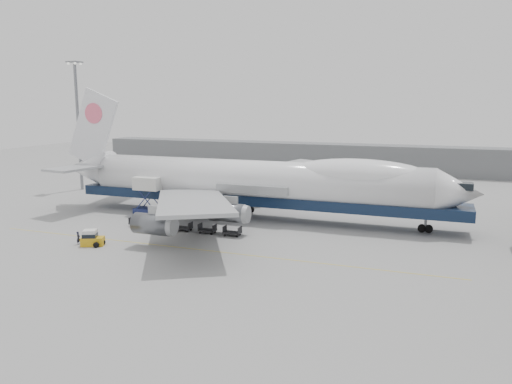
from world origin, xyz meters
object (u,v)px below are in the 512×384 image
at_px(airliner, 258,182).
at_px(catering_truck, 148,193).
at_px(baggage_tug, 92,239).
at_px(ground_worker, 78,238).

bearing_deg(airliner, catering_truck, -168.45).
bearing_deg(baggage_tug, ground_worker, 160.54).
distance_m(airliner, ground_worker, 27.02).
relative_size(airliner, catering_truck, 11.15).
bearing_deg(catering_truck, airliner, 10.55).
xyz_separation_m(airliner, baggage_tug, (-14.19, -21.02, -4.74)).
bearing_deg(airliner, baggage_tug, -124.03).
bearing_deg(ground_worker, baggage_tug, -99.46).
height_order(airliner, catering_truck, airliner).
bearing_deg(airliner, ground_worker, -127.23).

